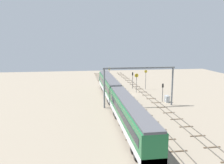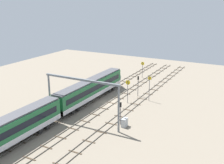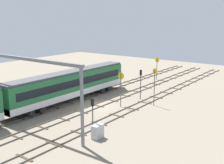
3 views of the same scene
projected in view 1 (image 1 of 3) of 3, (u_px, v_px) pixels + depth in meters
ground_plane at (127, 94)px, 61.71m from camera, size 99.48×99.48×0.00m
track_near_foreground at (145, 93)px, 62.39m from camera, size 83.48×2.40×0.16m
track_second_near at (127, 94)px, 61.70m from camera, size 83.48×2.40×0.16m
track_with_train at (109, 95)px, 61.01m from camera, size 83.48×2.40×0.16m
train at (116, 96)px, 48.33m from camera, size 50.40×3.24×4.80m
overhead_gantry at (139, 78)px, 49.17m from camera, size 0.40×15.63×8.66m
speed_sign_near_foreground at (146, 77)px, 67.27m from camera, size 0.14×0.81×5.73m
speed_sign_mid_trackside at (109, 72)px, 82.61m from camera, size 0.14×0.99×4.77m
speed_sign_far_trackside at (136, 80)px, 63.27m from camera, size 0.14×1.05×5.27m
signal_light_trackside_approach at (163, 90)px, 53.50m from camera, size 0.31×0.32×4.35m
signal_light_trackside_departure at (133, 78)px, 68.62m from camera, size 0.31×0.32×4.87m
relay_cabinet at (167, 99)px, 53.64m from camera, size 1.37×0.82×1.56m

